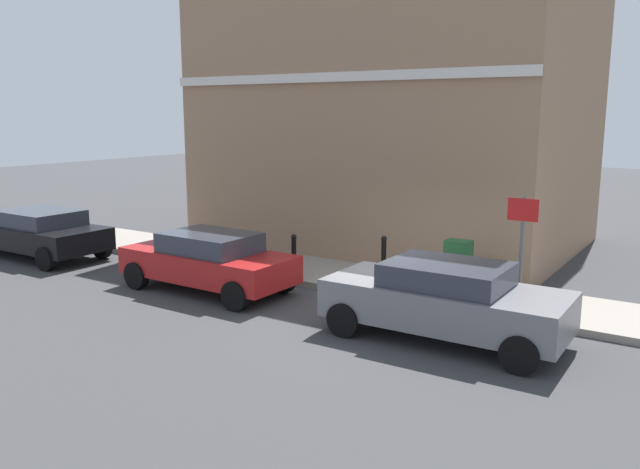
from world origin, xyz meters
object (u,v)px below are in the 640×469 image
(car_red, at_px, (209,260))
(car_black, at_px, (38,232))
(car_grey, at_px, (445,299))
(utility_cabinet, at_px, (458,268))
(bollard_near_cabinet, at_px, (384,256))
(street_sign, at_px, (522,237))
(bollard_far_kerb, at_px, (294,254))

(car_red, bearing_deg, car_black, 0.79)
(car_grey, bearing_deg, utility_cabinet, -73.75)
(bollard_near_cabinet, distance_m, street_sign, 3.66)
(car_grey, bearing_deg, car_red, -1.09)
(car_grey, xyz_separation_m, car_red, (0.06, 5.77, -0.03))
(utility_cabinet, height_order, bollard_near_cabinet, utility_cabinet)
(car_red, height_order, car_black, car_red)
(car_red, xyz_separation_m, car_black, (-0.00, 6.46, -0.01))
(car_red, xyz_separation_m, street_sign, (1.86, -6.53, 0.93))
(bollard_near_cabinet, bearing_deg, car_black, 105.72)
(car_red, height_order, utility_cabinet, car_red)
(car_black, height_order, street_sign, street_sign)
(car_grey, bearing_deg, car_black, -0.73)
(utility_cabinet, relative_size, street_sign, 0.50)
(car_black, distance_m, utility_cabinet, 11.73)
(car_grey, height_order, utility_cabinet, car_grey)
(car_grey, relative_size, car_black, 0.98)
(car_grey, xyz_separation_m, street_sign, (1.93, -0.76, 0.90))
(utility_cabinet, relative_size, bollard_near_cabinet, 1.11)
(utility_cabinet, bearing_deg, bollard_near_cabinet, 86.96)
(utility_cabinet, distance_m, street_sign, 1.98)
(utility_cabinet, bearing_deg, car_red, 117.47)
(car_red, bearing_deg, bollard_far_kerb, -124.35)
(car_grey, bearing_deg, street_sign, -111.97)
(utility_cabinet, bearing_deg, car_black, 102.75)
(car_red, xyz_separation_m, utility_cabinet, (2.59, -4.97, -0.05))
(car_red, bearing_deg, car_grey, -179.88)
(car_red, relative_size, car_black, 0.94)
(car_black, relative_size, bollard_far_kerb, 4.25)
(car_grey, height_order, car_black, car_grey)
(car_grey, bearing_deg, bollard_near_cabinet, -46.19)
(car_black, bearing_deg, bollard_near_cabinet, -164.24)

